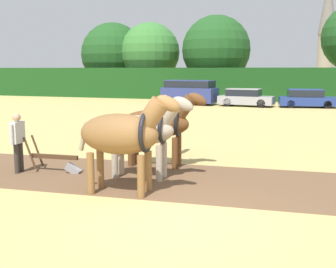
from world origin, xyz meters
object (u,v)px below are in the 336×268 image
(draft_horse_trail_left, at_px, (158,124))
(plow, at_px, (59,161))
(draft_horse_lead_left, at_px, (123,134))
(parked_van, at_px, (190,92))
(parked_car_left, at_px, (245,98))
(tree_far_left, at_px, (113,55))
(tree_center_left, at_px, (216,50))
(church_spire, at_px, (327,26))
(draft_horse_lead_right, at_px, (143,130))
(farmer_at_plow, at_px, (18,138))
(farmer_beside_team, at_px, (179,129))
(parked_car_center_left, at_px, (307,99))
(tree_left, at_px, (150,53))

(draft_horse_trail_left, relative_size, plow, 1.65)
(draft_horse_lead_left, relative_size, parked_van, 0.54)
(draft_horse_trail_left, bearing_deg, draft_horse_lead_left, -90.21)
(parked_car_left, bearing_deg, draft_horse_trail_left, -83.32)
(tree_far_left, distance_m, parked_car_left, 21.10)
(tree_center_left, bearing_deg, church_spire, 72.43)
(draft_horse_lead_right, bearing_deg, draft_horse_trail_left, 89.93)
(tree_center_left, xyz_separation_m, farmer_at_plow, (1.55, -34.51, -3.97))
(farmer_beside_team, bearing_deg, tree_center_left, 100.35)
(tree_center_left, height_order, farmer_at_plow, tree_center_left)
(plow, xyz_separation_m, farmer_beside_team, (2.57, 3.58, 0.58))
(draft_horse_trail_left, height_order, plow, draft_horse_trail_left)
(farmer_at_plow, distance_m, farmer_beside_team, 5.39)
(tree_far_left, distance_m, parked_van, 17.11)
(draft_horse_lead_right, relative_size, farmer_beside_team, 1.68)
(draft_horse_lead_right, bearing_deg, draft_horse_lead_left, -90.36)
(parked_car_left, bearing_deg, draft_horse_lead_left, -83.06)
(plow, height_order, parked_car_center_left, parked_car_center_left)
(tree_far_left, bearing_deg, parked_van, -41.86)
(tree_center_left, bearing_deg, farmer_at_plow, -87.44)
(farmer_at_plow, xyz_separation_m, parked_van, (-1.65, 24.50, 0.04))
(plow, xyz_separation_m, parked_car_center_left, (6.74, 24.28, 0.37))
(draft_horse_trail_left, xyz_separation_m, parked_van, (-5.22, 22.45, -0.27))
(farmer_at_plow, bearing_deg, parked_van, 87.24)
(farmer_at_plow, bearing_deg, tree_left, 98.13)
(draft_horse_lead_right, bearing_deg, parked_car_center_left, 76.63)
(farmer_at_plow, bearing_deg, draft_horse_lead_right, 2.20)
(church_spire, height_order, draft_horse_trail_left, church_spire)
(tree_center_left, xyz_separation_m, plow, (2.61, -34.11, -4.66))
(plow, xyz_separation_m, parked_van, (-2.72, 24.09, 0.73))
(farmer_at_plow, height_order, farmer_beside_team, farmer_at_plow)
(draft_horse_lead_left, height_order, farmer_beside_team, draft_horse_lead_left)
(tree_left, xyz_separation_m, farmer_beside_team, (12.88, -31.17, -3.92))
(draft_horse_lead_right, distance_m, parked_car_center_left, 24.47)
(parked_car_center_left, bearing_deg, farmer_beside_team, -110.24)
(tree_left, bearing_deg, parked_car_left, -41.68)
(draft_horse_lead_left, bearing_deg, farmer_at_plow, 162.66)
(tree_far_left, bearing_deg, draft_horse_lead_right, -63.14)
(tree_far_left, bearing_deg, tree_left, -5.95)
(parked_car_left, bearing_deg, farmer_beside_team, -83.03)
(plow, xyz_separation_m, farmer_at_plow, (-1.06, -0.40, 0.69))
(farmer_beside_team, xyz_separation_m, parked_car_center_left, (4.18, 20.70, -0.21))
(draft_horse_lead_left, bearing_deg, tree_far_left, 112.41)
(draft_horse_trail_left, bearing_deg, tree_left, 107.57)
(plow, bearing_deg, farmer_beside_team, 50.74)
(farmer_at_plow, bearing_deg, parked_car_center_left, 65.82)
(church_spire, relative_size, parked_car_left, 4.53)
(parked_van, bearing_deg, farmer_at_plow, -76.88)
(tree_far_left, height_order, draft_horse_trail_left, tree_far_left)
(church_spire, bearing_deg, farmer_beside_team, -95.75)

